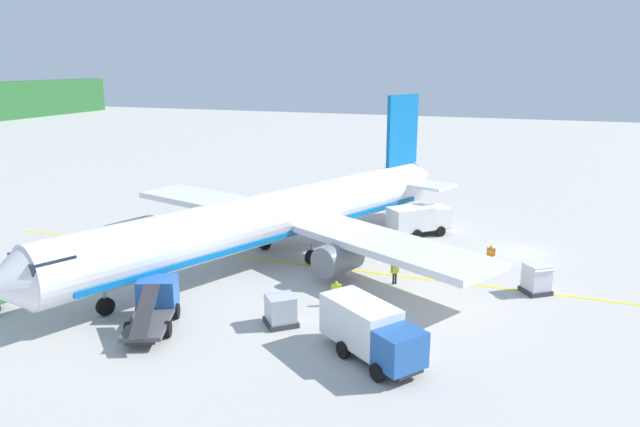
{
  "coord_description": "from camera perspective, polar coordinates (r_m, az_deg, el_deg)",
  "views": [
    {
      "loc": [
        -48.04,
        -0.34,
        14.81
      ],
      "look_at": [
        -8.12,
        14.16,
        3.96
      ],
      "focal_mm": 33.45,
      "sensor_mm": 36.0,
      "label": 1
    }
  ],
  "objects": [
    {
      "name": "apron_guide_line",
      "position": [
        44.21,
        1.49,
        -5.24
      ],
      "size": [
        0.3,
        60.0,
        0.01
      ],
      "primitive_type": "cube",
      "color": "yellow",
      "rests_on": "ground"
    },
    {
      "name": "crew_loader_left",
      "position": [
        37.42,
        1.57,
        -7.43
      ],
      "size": [
        0.38,
        0.59,
        1.61
      ],
      "color": "#191E33",
      "rests_on": "ground"
    },
    {
      "name": "crew_marshaller",
      "position": [
        41.17,
        7.17,
        -5.47
      ],
      "size": [
        0.46,
        0.51,
        1.6
      ],
      "color": "#191E33",
      "rests_on": "ground"
    },
    {
      "name": "service_truck_pushback",
      "position": [
        36.23,
        -15.53,
        -8.3
      ],
      "size": [
        6.14,
        4.16,
        2.53
      ],
      "color": "#2659A5",
      "rests_on": "ground"
    },
    {
      "name": "cargo_container_near",
      "position": [
        34.91,
        -3.81,
        -9.19
      ],
      "size": [
        2.44,
        2.44,
        1.9
      ],
      "color": "#333338",
      "rests_on": "ground"
    },
    {
      "name": "airliner_foreground",
      "position": [
        45.27,
        -4.05,
        -0.32
      ],
      "size": [
        39.64,
        33.35,
        11.9
      ],
      "color": "white",
      "rests_on": "ground"
    },
    {
      "name": "ground",
      "position": [
        69.76,
        -24.6,
        0.67
      ],
      "size": [
        240.0,
        320.0,
        0.2
      ],
      "primitive_type": "cube",
      "color": "#B7B5AD"
    },
    {
      "name": "service_truck_catering",
      "position": [
        30.94,
        4.81,
        -11.06
      ],
      "size": [
        5.44,
        6.29,
        2.84
      ],
      "color": "#2659A5",
      "rests_on": "ground"
    },
    {
      "name": "crew_supervisor",
      "position": [
        47.07,
        6.34,
        -2.83
      ],
      "size": [
        0.38,
        0.59,
        1.69
      ],
      "color": "#191E33",
      "rests_on": "ground"
    },
    {
      "name": "cargo_container_mid",
      "position": [
        41.78,
        20.02,
        -5.89
      ],
      "size": [
        2.26,
        2.26,
        2.08
      ],
      "color": "#333338",
      "rests_on": "ground"
    },
    {
      "name": "crew_loader_right",
      "position": [
        46.01,
        16.03,
        -3.74
      ],
      "size": [
        0.29,
        0.62,
        1.67
      ],
      "color": "#191E33",
      "rests_on": "ground"
    },
    {
      "name": "service_truck_fuel",
      "position": [
        52.74,
        9.43,
        -0.52
      ],
      "size": [
        5.41,
        5.48,
        2.59
      ],
      "color": "white",
      "rests_on": "ground"
    }
  ]
}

